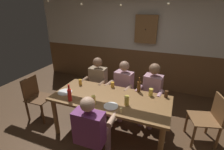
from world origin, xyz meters
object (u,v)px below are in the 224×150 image
Objects in this scene: chair_empty_near_right at (36,96)px; pint_glass_0 at (80,82)px; plate_1 at (65,92)px; bottle_0 at (139,86)px; pint_glass_5 at (94,100)px; dining_table at (110,102)px; pint_glass_2 at (151,92)px; table_candle at (121,110)px; pint_glass_3 at (112,85)px; person_1 at (122,87)px; pint_glass_1 at (166,94)px; person_3 at (92,128)px; wall_dart_cabinet at (146,29)px; plate_0 at (111,106)px; chair_empty_near_left at (209,118)px; person_2 at (151,91)px; person_0 at (97,82)px; bottle_1 at (70,95)px; pint_glass_4 at (127,101)px.

chair_empty_near_right reaches higher than pint_glass_0.
bottle_0 reaches higher than plate_1.
plate_1 is 1.72× the size of pint_glass_5.
dining_table is 15.09× the size of pint_glass_2.
table_candle is 0.83m from pint_glass_3.
pint_glass_1 is at bearing 170.11° from person_1.
person_1 is at bearing 89.12° from person_3.
pint_glass_2 is 2.01m from wall_dart_cabinet.
pint_glass_2 is (2.26, 0.39, 0.35)m from chair_empty_near_right.
plate_0 is at bearing -6.70° from plate_1.
person_1 is at bearing 66.58° from chair_empty_near_left.
wall_dart_cabinet reaches higher than pint_glass_3.
person_2 is at bearing 64.73° from person_3.
person_3 is 1.06m from pint_glass_3.
wall_dart_cabinet is (-0.18, 2.43, 0.85)m from table_candle.
pint_glass_0 reaches higher than plate_0.
plate_0 and plate_1 have the same top height.
pint_glass_0 is (-2.34, -0.21, 0.35)m from chair_empty_near_left.
person_2 is 5.34× the size of plate_0.
dining_table is 0.42m from pint_glass_3.
pint_glass_5 is at bearing -97.13° from wall_dart_cabinet.
pint_glass_2 is (-0.98, -0.13, 0.35)m from chair_empty_near_left.
chair_empty_near_right is 8.31× the size of pint_glass_3.
person_0 is 4.68× the size of plate_1.
bottle_0 is 1.15m from pint_glass_0.
pint_glass_2 reaches higher than pint_glass_1.
chair_empty_near_right is 2.32m from pint_glass_2.
plate_1 is 0.39m from pint_glass_0.
plate_1 is (-0.83, -0.14, 0.11)m from dining_table.
person_1 is at bearing 7.10° from person_2.
person_0 is 4.09× the size of bottle_1.
pint_glass_0 is (-0.72, -0.44, 0.17)m from person_1.
chair_empty_near_left reaches higher than pint_glass_3.
pint_glass_3 is at bearing 179.56° from pint_glass_1.
person_2 reaches higher than table_candle.
person_0 is at bearing 114.36° from pint_glass_5.
chair_empty_near_left is 5.93× the size of pint_glass_5.
pint_glass_0 is 0.78m from pint_glass_5.
pint_glass_5 reaches higher than chair_empty_near_right.
wall_dart_cabinet reaches higher than plate_0.
chair_empty_near_left is (1.61, 1.11, -0.17)m from person_3.
pint_glass_2 is (0.32, 0.66, 0.03)m from table_candle.
plate_1 is at bearing 173.30° from plate_0.
pint_glass_4 reaches higher than chair_empty_near_left.
plate_0 is 0.98m from pint_glass_0.
person_1 is (0.59, 0.00, -0.00)m from person_0.
person_1 reaches higher than plate_0.
person_2 is at bearing 71.22° from pint_glass_4.
pint_glass_4 is at bearing 57.95° from person_3.
plate_0 is 1.72× the size of pint_glass_2.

